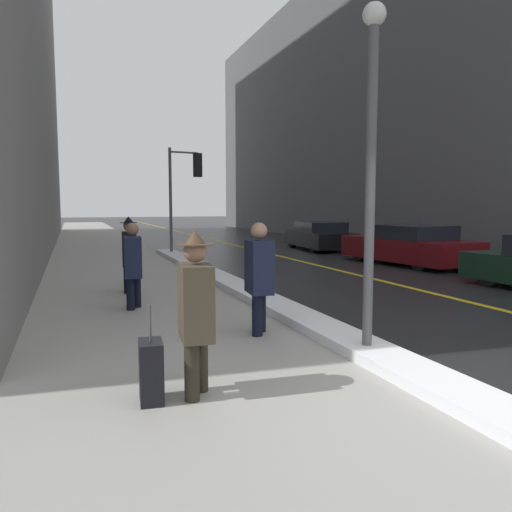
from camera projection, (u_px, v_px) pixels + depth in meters
ground_plane at (442, 405)px, 4.72m from camera, size 160.00×160.00×0.00m
sidewalk_slab at (109, 257)px, 18.03m from camera, size 4.00×80.00×0.01m
road_centre_stripe at (264, 252)px, 20.10m from camera, size 0.16×80.00×0.00m
snow_bank_curb at (232, 284)px, 11.52m from camera, size 0.64×17.79×0.15m
building_facade_right at (365, 112)px, 29.00m from camera, size 6.00×36.00×14.60m
lamp_post at (371, 146)px, 5.98m from camera, size 0.28×0.28×4.25m
traffic_light_near at (187, 178)px, 18.91m from camera, size 1.31×0.42×4.02m
pedestrian_in_fedora at (196, 307)px, 4.83m from camera, size 0.35×0.53×1.64m
pedestrian_nearside at (259, 273)px, 7.21m from camera, size 0.36×0.56×1.64m
pedestrian_trailing at (133, 262)px, 8.98m from camera, size 0.34×0.53×1.57m
pedestrian_in_glasses at (129, 251)px, 10.70m from camera, size 0.35×0.53×1.65m
parked_car_maroon at (408, 245)px, 15.92m from camera, size 2.31×4.75×1.26m
parked_car_black at (319, 236)px, 21.31m from camera, size 2.12×4.28×1.19m
rolling_suitcase at (151, 372)px, 4.74m from camera, size 0.25×0.38×0.95m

